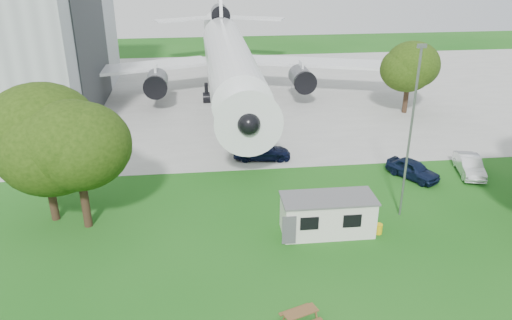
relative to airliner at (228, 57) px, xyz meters
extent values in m
plane|color=#2A6B20|center=(2.00, -35.86, -5.27)|extent=(160.00, 160.00, 0.00)
cube|color=#B7B7B2|center=(2.00, 2.14, -5.25)|extent=(120.00, 46.00, 0.03)
cube|color=#2D3033|center=(-14.93, -2.86, 1.48)|extent=(0.16, 16.00, 12.96)
cylinder|color=white|center=(0.00, -1.86, -0.17)|extent=(5.40, 34.00, 5.40)
cone|color=white|center=(0.00, -20.86, -0.17)|extent=(5.40, 5.50, 5.40)
cone|color=white|center=(0.00, 19.14, 0.63)|extent=(4.86, 9.00, 4.86)
cube|color=white|center=(-12.50, 1.34, -1.37)|extent=(21.36, 10.77, 0.36)
cube|color=white|center=(12.50, 1.34, -1.37)|extent=(21.36, 10.77, 0.36)
cylinder|color=#515459|center=(-8.50, -2.36, -2.27)|extent=(2.50, 4.20, 2.50)
cylinder|color=#515459|center=(8.50, -2.36, -2.27)|extent=(2.50, 4.20, 2.50)
cylinder|color=#515459|center=(0.00, 18.14, 2.63)|extent=(2.60, 4.50, 2.60)
cylinder|color=black|center=(0.00, -17.36, -4.07)|extent=(0.36, 0.36, 2.40)
cylinder|color=black|center=(-2.80, -0.86, -4.07)|extent=(0.44, 0.44, 2.40)
cylinder|color=black|center=(2.80, -0.86, -4.07)|extent=(0.44, 0.44, 2.40)
cube|color=silver|center=(4.42, -31.31, -4.02)|extent=(6.01, 2.53, 2.50)
cube|color=#59595B|center=(4.42, -31.31, -2.71)|extent=(6.21, 2.73, 0.12)
cylinder|color=gold|center=(7.82, -31.91, -4.92)|extent=(0.50, 0.50, 0.70)
cylinder|color=slate|center=(10.20, -29.66, 0.73)|extent=(0.16, 0.16, 12.00)
cylinder|color=#382619|center=(-14.12, -27.43, -3.58)|extent=(0.56, 0.56, 3.38)
sphere|color=#385413|center=(-14.12, -27.43, 0.56)|extent=(7.72, 7.72, 7.72)
cylinder|color=#382619|center=(-11.66, -28.65, -3.59)|extent=(0.56, 0.56, 3.35)
sphere|color=#385413|center=(-11.66, -28.65, 0.50)|extent=(6.93, 6.93, 6.93)
cylinder|color=#382619|center=(19.45, -7.50, -3.69)|extent=(0.56, 0.56, 3.16)
sphere|color=#385413|center=(19.45, -7.50, 0.17)|extent=(5.91, 5.91, 5.91)
imported|color=black|center=(13.48, -23.98, -4.50)|extent=(3.96, 4.78, 1.54)
imported|color=white|center=(18.45, -23.84, -4.48)|extent=(2.72, 5.02, 1.57)
imported|color=black|center=(1.65, -18.65, -4.53)|extent=(5.31, 2.64, 1.48)
camera|label=1|loc=(-3.66, -59.37, 12.72)|focal=35.00mm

